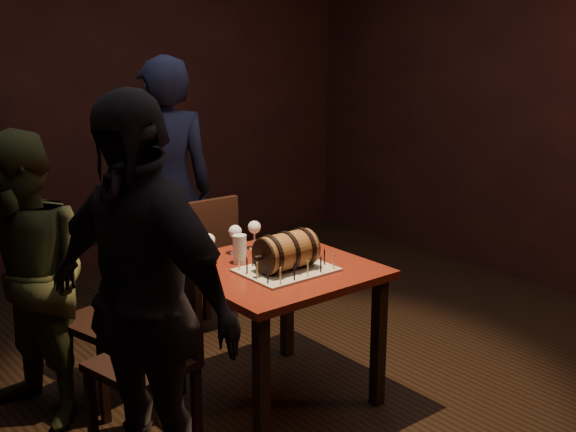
{
  "coord_description": "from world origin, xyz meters",
  "views": [
    {
      "loc": [
        -2.34,
        -2.88,
        1.95
      ],
      "look_at": [
        0.03,
        0.05,
        0.95
      ],
      "focal_mm": 45.0,
      "sensor_mm": 36.0,
      "label": 1
    }
  ],
  "objects_px": {
    "wine_glass_left": "(208,242)",
    "wine_glass_mid": "(235,233)",
    "person_back": "(166,192)",
    "chair_left_rear": "(118,303)",
    "chair_left_front": "(155,344)",
    "pint_of_ale": "(240,250)",
    "pub_table": "(276,287)",
    "barrel_cake": "(286,251)",
    "person_left_rear": "(26,282)",
    "person_left_front": "(139,308)",
    "wine_glass_right": "(254,229)",
    "chair_back": "(202,260)"
  },
  "relations": [
    {
      "from": "chair_left_rear",
      "to": "wine_glass_mid",
      "type": "bearing_deg",
      "value": -25.16
    },
    {
      "from": "wine_glass_left",
      "to": "pint_of_ale",
      "type": "xyz_separation_m",
      "value": [
        0.13,
        -0.1,
        -0.05
      ]
    },
    {
      "from": "wine_glass_right",
      "to": "chair_back",
      "type": "distance_m",
      "value": 0.7
    },
    {
      "from": "barrel_cake",
      "to": "wine_glass_mid",
      "type": "height_order",
      "value": "barrel_cake"
    },
    {
      "from": "person_back",
      "to": "chair_left_rear",
      "type": "bearing_deg",
      "value": 66.89
    },
    {
      "from": "wine_glass_left",
      "to": "wine_glass_mid",
      "type": "relative_size",
      "value": 1.0
    },
    {
      "from": "person_left_front",
      "to": "pint_of_ale",
      "type": "bearing_deg",
      "value": 106.76
    },
    {
      "from": "chair_left_rear",
      "to": "person_left_front",
      "type": "xyz_separation_m",
      "value": [
        -0.33,
        -0.91,
        0.35
      ]
    },
    {
      "from": "barrel_cake",
      "to": "chair_left_front",
      "type": "xyz_separation_m",
      "value": [
        -0.71,
        0.09,
        -0.33
      ]
    },
    {
      "from": "wine_glass_left",
      "to": "person_left_front",
      "type": "xyz_separation_m",
      "value": [
        -0.71,
        -0.59,
        0.0
      ]
    },
    {
      "from": "person_back",
      "to": "pint_of_ale",
      "type": "bearing_deg",
      "value": 99.46
    },
    {
      "from": "wine_glass_mid",
      "to": "pint_of_ale",
      "type": "height_order",
      "value": "wine_glass_mid"
    },
    {
      "from": "pint_of_ale",
      "to": "person_left_rear",
      "type": "relative_size",
      "value": 0.1
    },
    {
      "from": "wine_glass_left",
      "to": "wine_glass_mid",
      "type": "xyz_separation_m",
      "value": [
        0.2,
        0.05,
        -0.0
      ]
    },
    {
      "from": "wine_glass_right",
      "to": "person_back",
      "type": "bearing_deg",
      "value": 87.92
    },
    {
      "from": "pub_table",
      "to": "person_left_rear",
      "type": "height_order",
      "value": "person_left_rear"
    },
    {
      "from": "pub_table",
      "to": "person_left_front",
      "type": "distance_m",
      "value": 1.03
    },
    {
      "from": "wine_glass_mid",
      "to": "person_left_front",
      "type": "xyz_separation_m",
      "value": [
        -0.91,
        -0.63,
        0.0
      ]
    },
    {
      "from": "wine_glass_left",
      "to": "chair_back",
      "type": "height_order",
      "value": "chair_back"
    },
    {
      "from": "pint_of_ale",
      "to": "person_left_rear",
      "type": "xyz_separation_m",
      "value": [
        -0.96,
        0.43,
        -0.08
      ]
    },
    {
      "from": "person_left_rear",
      "to": "wine_glass_left",
      "type": "bearing_deg",
      "value": 53.47
    },
    {
      "from": "person_left_front",
      "to": "chair_left_front",
      "type": "bearing_deg",
      "value": 130.64
    },
    {
      "from": "barrel_cake",
      "to": "pint_of_ale",
      "type": "height_order",
      "value": "barrel_cake"
    },
    {
      "from": "barrel_cake",
      "to": "person_left_front",
      "type": "distance_m",
      "value": 0.97
    },
    {
      "from": "wine_glass_right",
      "to": "person_left_rear",
      "type": "distance_m",
      "value": 1.21
    },
    {
      "from": "wine_glass_mid",
      "to": "person_left_rear",
      "type": "xyz_separation_m",
      "value": [
        -1.03,
        0.29,
        -0.13
      ]
    },
    {
      "from": "chair_left_front",
      "to": "person_back",
      "type": "distance_m",
      "value": 1.63
    },
    {
      "from": "chair_left_front",
      "to": "person_left_front",
      "type": "height_order",
      "value": "person_left_front"
    },
    {
      "from": "wine_glass_left",
      "to": "chair_left_front",
      "type": "distance_m",
      "value": 0.64
    },
    {
      "from": "pint_of_ale",
      "to": "chair_back",
      "type": "relative_size",
      "value": 0.16
    },
    {
      "from": "wine_glass_left",
      "to": "chair_left_front",
      "type": "height_order",
      "value": "chair_left_front"
    },
    {
      "from": "person_back",
      "to": "person_left_rear",
      "type": "height_order",
      "value": "person_back"
    },
    {
      "from": "chair_left_front",
      "to": "chair_left_rear",
      "type": "bearing_deg",
      "value": 80.69
    },
    {
      "from": "wine_glass_left",
      "to": "chair_left_rear",
      "type": "relative_size",
      "value": 0.17
    },
    {
      "from": "wine_glass_left",
      "to": "person_back",
      "type": "xyz_separation_m",
      "value": [
        0.37,
        1.09,
        0.02
      ]
    },
    {
      "from": "chair_left_rear",
      "to": "person_left_front",
      "type": "relative_size",
      "value": 0.54
    },
    {
      "from": "person_back",
      "to": "person_left_front",
      "type": "height_order",
      "value": "person_back"
    },
    {
      "from": "wine_glass_left",
      "to": "person_left_rear",
      "type": "bearing_deg",
      "value": 158.22
    },
    {
      "from": "wine_glass_left",
      "to": "barrel_cake",
      "type": "bearing_deg",
      "value": -56.21
    },
    {
      "from": "pub_table",
      "to": "pint_of_ale",
      "type": "bearing_deg",
      "value": 123.68
    },
    {
      "from": "pub_table",
      "to": "chair_left_rear",
      "type": "xyz_separation_m",
      "value": [
        -0.61,
        0.57,
        -0.12
      ]
    },
    {
      "from": "person_back",
      "to": "person_left_rear",
      "type": "relative_size",
      "value": 1.2
    },
    {
      "from": "barrel_cake",
      "to": "person_left_rear",
      "type": "height_order",
      "value": "person_left_rear"
    },
    {
      "from": "barrel_cake",
      "to": "person_left_front",
      "type": "xyz_separation_m",
      "value": [
        -0.94,
        -0.24,
        0.01
      ]
    },
    {
      "from": "barrel_cake",
      "to": "wine_glass_left",
      "type": "distance_m",
      "value": 0.42
    },
    {
      "from": "pub_table",
      "to": "pint_of_ale",
      "type": "height_order",
      "value": "pint_of_ale"
    },
    {
      "from": "barrel_cake",
      "to": "pint_of_ale",
      "type": "xyz_separation_m",
      "value": [
        -0.1,
        0.26,
        -0.03
      ]
    },
    {
      "from": "barrel_cake",
      "to": "person_left_front",
      "type": "bearing_deg",
      "value": -165.76
    },
    {
      "from": "barrel_cake",
      "to": "chair_left_rear",
      "type": "xyz_separation_m",
      "value": [
        -0.61,
        0.67,
        -0.33
      ]
    },
    {
      "from": "pub_table",
      "to": "wine_glass_mid",
      "type": "bearing_deg",
      "value": 97.27
    }
  ]
}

